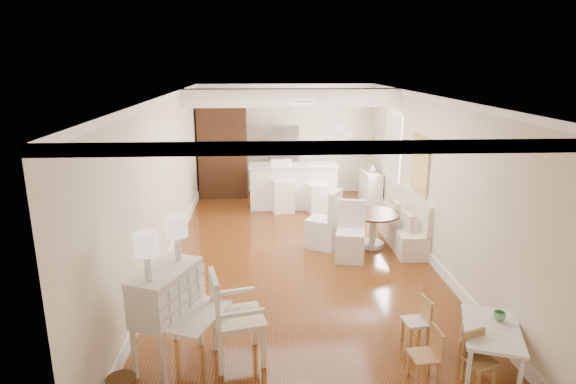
{
  "coord_description": "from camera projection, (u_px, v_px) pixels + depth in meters",
  "views": [
    {
      "loc": [
        -0.61,
        -7.81,
        3.34
      ],
      "look_at": [
        -0.17,
        0.3,
        1.13
      ],
      "focal_mm": 30.0,
      "sensor_mm": 36.0,
      "label": 1
    }
  ],
  "objects": [
    {
      "name": "room",
      "position": [
        300.0,
        144.0,
        8.23
      ],
      "size": [
        9.0,
        9.04,
        2.82
      ],
      "color": "brown",
      "rests_on": "ground"
    },
    {
      "name": "secretary_bureau",
      "position": [
        168.0,
        316.0,
        5.4
      ],
      "size": [
        1.17,
        1.18,
        1.14
      ],
      "primitive_type": "cube",
      "rotation": [
        0.0,
        0.0,
        -0.39
      ],
      "color": "white",
      "rests_on": "ground"
    },
    {
      "name": "gustavian_armchair",
      "position": [
        238.0,
        317.0,
        5.45
      ],
      "size": [
        0.74,
        0.74,
        1.08
      ],
      "primitive_type": "cube",
      "rotation": [
        0.0,
        0.0,
        1.8
      ],
      "color": "white",
      "rests_on": "ground"
    },
    {
      "name": "kids_table",
      "position": [
        490.0,
        347.0,
        5.38
      ],
      "size": [
        0.88,
        1.13,
        0.49
      ],
      "primitive_type": "cube",
      "rotation": [
        0.0,
        0.0,
        -0.34
      ],
      "color": "white",
      "rests_on": "ground"
    },
    {
      "name": "kids_chair_a",
      "position": [
        425.0,
        355.0,
        5.13
      ],
      "size": [
        0.33,
        0.33,
        0.62
      ],
      "primitive_type": "cube",
      "rotation": [
        0.0,
        0.0,
        -1.48
      ],
      "color": "#B28250",
      "rests_on": "ground"
    },
    {
      "name": "kids_chair_b",
      "position": [
        416.0,
        321.0,
        5.83
      ],
      "size": [
        0.32,
        0.32,
        0.59
      ],
      "primitive_type": "cube",
      "rotation": [
        0.0,
        0.0,
        -1.43
      ],
      "color": "tan",
      "rests_on": "ground"
    },
    {
      "name": "kids_chair_c",
      "position": [
        480.0,
        360.0,
        5.08
      ],
      "size": [
        0.36,
        0.36,
        0.59
      ],
      "primitive_type": "cube",
      "rotation": [
        0.0,
        0.0,
        0.34
      ],
      "color": "#A9844D",
      "rests_on": "ground"
    },
    {
      "name": "banquette",
      "position": [
        404.0,
        221.0,
        8.89
      ],
      "size": [
        0.52,
        1.6,
        0.98
      ],
      "primitive_type": "cube",
      "color": "silver",
      "rests_on": "ground"
    },
    {
      "name": "dining_table",
      "position": [
        373.0,
        230.0,
        8.9
      ],
      "size": [
        0.99,
        0.99,
        0.65
      ],
      "primitive_type": "cylinder",
      "rotation": [
        0.0,
        0.0,
        0.03
      ],
      "color": "#432515",
      "rests_on": "ground"
    },
    {
      "name": "slip_chair_near",
      "position": [
        351.0,
        232.0,
        8.26
      ],
      "size": [
        0.59,
        0.6,
        1.02
      ],
      "primitive_type": "cube",
      "rotation": [
        0.0,
        0.0,
        -0.23
      ],
      "color": "white",
      "rests_on": "ground"
    },
    {
      "name": "slip_chair_far",
      "position": [
        323.0,
        219.0,
        8.85
      ],
      "size": [
        0.72,
        0.71,
        1.08
      ],
      "primitive_type": "cube",
      "rotation": [
        0.0,
        0.0,
        -2.09
      ],
      "color": "silver",
      "rests_on": "ground"
    },
    {
      "name": "breakfast_counter",
      "position": [
        293.0,
        186.0,
        11.29
      ],
      "size": [
        2.05,
        0.65,
        1.03
      ],
      "primitive_type": "cube",
      "color": "white",
      "rests_on": "ground"
    },
    {
      "name": "bar_stool_left",
      "position": [
        283.0,
        187.0,
        10.93
      ],
      "size": [
        0.54,
        0.54,
        1.18
      ],
      "primitive_type": "cube",
      "rotation": [
        0.0,
        0.0,
        0.15
      ],
      "color": "white",
      "rests_on": "ground"
    },
    {
      "name": "bar_stool_right",
      "position": [
        316.0,
        189.0,
        10.97
      ],
      "size": [
        0.52,
        0.52,
        1.04
      ],
      "primitive_type": "cube",
      "rotation": [
        0.0,
        0.0,
        0.31
      ],
      "color": "white",
      "rests_on": "ground"
    },
    {
      "name": "pantry_cabinet",
      "position": [
        223.0,
        152.0,
        12.08
      ],
      "size": [
        1.2,
        0.6,
        2.3
      ],
      "primitive_type": "cube",
      "color": "#381E11",
      "rests_on": "ground"
    },
    {
      "name": "fridge",
      "position": [
        298.0,
        161.0,
        12.21
      ],
      "size": [
        0.75,
        0.65,
        1.8
      ],
      "primitive_type": "imported",
      "color": "silver",
      "rests_on": "ground"
    },
    {
      "name": "sideboard",
      "position": [
        371.0,
        188.0,
        11.65
      ],
      "size": [
        0.42,
        0.83,
        0.77
      ],
      "primitive_type": "cube",
      "rotation": [
        0.0,
        0.0,
        0.08
      ],
      "color": "silver",
      "rests_on": "ground"
    },
    {
      "name": "pencil_cup",
      "position": [
        499.0,
        316.0,
        5.45
      ],
      "size": [
        0.16,
        0.16,
        0.11
      ],
      "primitive_type": "imported",
      "rotation": [
        0.0,
        0.0,
        0.2
      ],
      "color": "#61A76D",
      "rests_on": "kids_table"
    },
    {
      "name": "branch_vase",
      "position": [
        372.0,
        168.0,
        11.52
      ],
      "size": [
        0.23,
        0.23,
        0.19
      ],
      "primitive_type": "imported",
      "rotation": [
        0.0,
        0.0,
        -0.4
      ],
      "color": "silver",
      "rests_on": "sideboard"
    }
  ]
}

